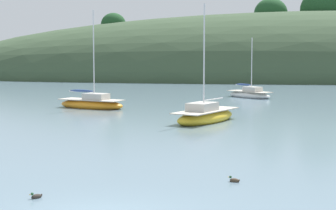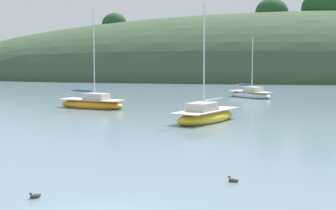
{
  "view_description": "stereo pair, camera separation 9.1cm",
  "coord_description": "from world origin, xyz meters",
  "px_view_note": "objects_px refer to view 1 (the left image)",
  "views": [
    {
      "loc": [
        3.02,
        -13.54,
        4.38
      ],
      "look_at": [
        0.0,
        20.0,
        1.2
      ],
      "focal_mm": 57.86,
      "sensor_mm": 36.0,
      "label": 1
    },
    {
      "loc": [
        3.11,
        -13.53,
        4.38
      ],
      "look_at": [
        0.0,
        20.0,
        1.2
      ],
      "focal_mm": 57.86,
      "sensor_mm": 36.0,
      "label": 2
    }
  ],
  "objects_px": {
    "duck_trailing": "(234,180)",
    "duck_lead": "(36,196)",
    "sailboat_navy_dinghy": "(250,94)",
    "sailboat_red_portside": "(92,104)",
    "sailboat_grey_yawl": "(206,116)"
  },
  "relations": [
    {
      "from": "sailboat_grey_yawl",
      "to": "duck_lead",
      "type": "distance_m",
      "value": 19.77
    },
    {
      "from": "sailboat_grey_yawl",
      "to": "sailboat_navy_dinghy",
      "type": "bearing_deg",
      "value": 78.63
    },
    {
      "from": "sailboat_red_portside",
      "to": "duck_trailing",
      "type": "height_order",
      "value": "sailboat_red_portside"
    },
    {
      "from": "sailboat_red_portside",
      "to": "duck_lead",
      "type": "bearing_deg",
      "value": -80.34
    },
    {
      "from": "duck_lead",
      "to": "duck_trailing",
      "type": "bearing_deg",
      "value": 23.71
    },
    {
      "from": "sailboat_grey_yawl",
      "to": "sailboat_red_portside",
      "type": "distance_m",
      "value": 12.4
    },
    {
      "from": "sailboat_red_portside",
      "to": "duck_trailing",
      "type": "xyz_separation_m",
      "value": [
        10.72,
        -24.59,
        -0.32
      ]
    },
    {
      "from": "sailboat_red_portside",
      "to": "duck_lead",
      "type": "xyz_separation_m",
      "value": [
        4.64,
        -27.26,
        -0.32
      ]
    },
    {
      "from": "duck_trailing",
      "to": "duck_lead",
      "type": "xyz_separation_m",
      "value": [
        -6.08,
        -2.67,
        0.0
      ]
    },
    {
      "from": "sailboat_navy_dinghy",
      "to": "sailboat_grey_yawl",
      "type": "distance_m",
      "value": 20.37
    },
    {
      "from": "sailboat_navy_dinghy",
      "to": "duck_lead",
      "type": "distance_m",
      "value": 40.12
    },
    {
      "from": "duck_lead",
      "to": "sailboat_grey_yawl",
      "type": "bearing_deg",
      "value": 76.06
    },
    {
      "from": "sailboat_navy_dinghy",
      "to": "sailboat_red_portside",
      "type": "xyz_separation_m",
      "value": [
        -13.42,
        -11.89,
        0.03
      ]
    },
    {
      "from": "sailboat_grey_yawl",
      "to": "duck_lead",
      "type": "xyz_separation_m",
      "value": [
        -4.76,
        -19.18,
        -0.33
      ]
    },
    {
      "from": "sailboat_grey_yawl",
      "to": "duck_trailing",
      "type": "height_order",
      "value": "sailboat_grey_yawl"
    }
  ]
}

